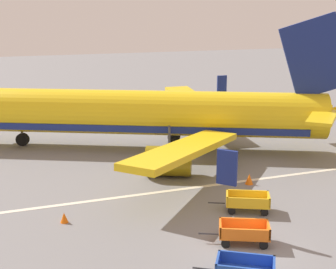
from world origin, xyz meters
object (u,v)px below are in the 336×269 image
Objects in this scene: baggage_cart_second_in_row at (244,232)px; traffic_cone_near_plane at (249,179)px; baggage_cart_third_in_row at (247,202)px; airplane at (154,114)px; traffic_cone_mid_apron at (64,218)px.

traffic_cone_near_plane is (4.51, 7.53, -0.24)m from baggage_cart_second_in_row.
baggage_cart_third_in_row is 4.67m from traffic_cone_near_plane.
baggage_cart_third_in_row is 4.89× the size of traffic_cone_near_plane.
baggage_cart_second_in_row reaches higher than traffic_cone_near_plane.
baggage_cart_third_in_row is at bearing 58.62° from baggage_cart_second_in_row.
airplane is 49.16× the size of traffic_cone_near_plane.
traffic_cone_near_plane is 1.22× the size of traffic_cone_mid_apron.
airplane reaches higher than baggage_cart_second_in_row.
baggage_cart_third_in_row reaches higher than traffic_cone_mid_apron.
baggage_cart_second_in_row reaches higher than traffic_cone_mid_apron.
traffic_cone_near_plane is at bearing -71.94° from airplane.
baggage_cart_second_in_row is at bearing -121.38° from baggage_cart_third_in_row.
baggage_cart_second_in_row and baggage_cart_third_in_row have the same top height.
baggage_cart_second_in_row is at bearing -93.72° from airplane.
airplane is 15.62m from traffic_cone_mid_apron.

